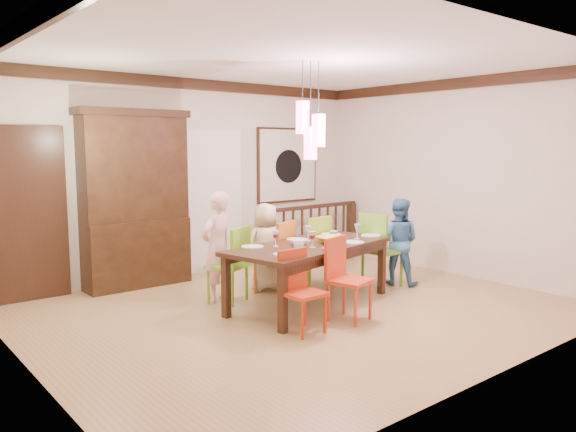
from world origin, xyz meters
TOP-DOWN VIEW (x-y plane):
  - floor at (0.00, 0.00)m, footprint 6.00×6.00m
  - ceiling at (0.00, 0.00)m, footprint 6.00×6.00m
  - wall_back at (0.00, 2.50)m, footprint 6.00×0.00m
  - wall_left at (-3.00, 0.00)m, footprint 0.00×5.00m
  - wall_right at (3.00, 0.00)m, footprint 0.00×5.00m
  - crown_molding at (0.00, 0.00)m, footprint 6.00×5.00m
  - panel_door at (-2.40, 2.45)m, footprint 1.04×0.07m
  - white_doorway at (0.35, 2.46)m, footprint 0.97×0.05m
  - painting at (1.80, 2.46)m, footprint 1.25×0.06m
  - pendant_cluster at (0.21, 0.08)m, footprint 0.27×0.21m
  - dining_table at (0.21, 0.08)m, footprint 2.33×1.40m
  - chair_far_left at (-0.49, 0.83)m, footprint 0.57×0.57m
  - chair_far_mid at (0.22, 0.82)m, footprint 0.55×0.55m
  - chair_far_right at (0.84, 0.81)m, footprint 0.48×0.48m
  - chair_near_left at (-0.52, -0.65)m, footprint 0.40×0.40m
  - chair_near_mid at (0.14, -0.66)m, footprint 0.51×0.51m
  - chair_end_right at (1.58, 0.14)m, footprint 0.49×0.49m
  - china_hutch at (-1.01, 2.30)m, footprint 1.53×0.46m
  - balustrade at (1.88, 1.95)m, footprint 2.12×0.18m
  - person_far_left at (-0.56, 0.94)m, footprint 0.58×0.47m
  - person_far_mid at (0.22, 0.99)m, footprint 0.61×0.43m
  - person_end_right at (1.84, 0.08)m, footprint 0.68×0.73m
  - serving_bowl at (0.45, -0.03)m, footprint 0.38×0.38m
  - small_bowl at (0.05, 0.11)m, footprint 0.25×0.25m
  - cup_left at (-0.16, -0.14)m, footprint 0.14×0.14m
  - cup_right at (0.73, 0.22)m, footprint 0.10×0.10m
  - plate_far_left at (-0.46, 0.34)m, footprint 0.26×0.26m
  - plate_far_mid at (0.27, 0.40)m, footprint 0.26×0.26m
  - plate_far_right at (0.88, 0.43)m, footprint 0.26×0.26m
  - plate_near_left at (-0.46, -0.27)m, footprint 0.26×0.26m
  - plate_near_mid at (0.67, -0.19)m, footprint 0.26×0.26m
  - plate_end_right at (1.22, 0.03)m, footprint 0.26×0.26m
  - wine_glass_a at (-0.22, 0.21)m, footprint 0.08×0.08m
  - wine_glass_b at (0.34, 0.26)m, footprint 0.08×0.08m
  - wine_glass_c at (0.07, -0.11)m, footprint 0.08×0.08m
  - wine_glass_d at (0.91, -0.02)m, footprint 0.08×0.08m
  - napkin at (0.16, -0.33)m, footprint 0.18×0.14m

SIDE VIEW (x-z plane):
  - floor at x=0.00m, z-range 0.00..0.00m
  - chair_near_left at x=-0.52m, z-range 0.06..0.92m
  - balustrade at x=1.88m, z-range 0.02..0.98m
  - chair_near_mid at x=0.14m, z-range 0.07..0.99m
  - chair_far_left at x=-0.49m, z-range 0.07..1.01m
  - chair_far_mid at x=0.22m, z-range 0.07..1.02m
  - chair_far_right at x=0.84m, z-range 0.07..1.05m
  - person_far_mid at x=0.22m, z-range 0.00..1.17m
  - chair_end_right at x=1.58m, z-range 0.07..1.10m
  - person_end_right at x=1.84m, z-range 0.00..1.21m
  - dining_table at x=0.21m, z-range 0.29..1.04m
  - person_far_left at x=-0.56m, z-range 0.00..1.37m
  - plate_far_left at x=-0.46m, z-range 0.75..0.76m
  - plate_far_mid at x=0.27m, z-range 0.75..0.76m
  - plate_far_right at x=0.88m, z-range 0.75..0.76m
  - plate_near_left at x=-0.46m, z-range 0.75..0.76m
  - plate_near_mid at x=0.67m, z-range 0.75..0.76m
  - plate_end_right at x=1.22m, z-range 0.75..0.76m
  - napkin at x=0.16m, z-range 0.75..0.76m
  - small_bowl at x=0.05m, z-range 0.75..0.82m
  - serving_bowl at x=0.45m, z-range 0.75..0.83m
  - cup_left at x=-0.16m, z-range 0.75..0.84m
  - cup_right at x=0.73m, z-range 0.75..0.84m
  - wine_glass_a at x=-0.22m, z-range 0.75..0.94m
  - wine_glass_b at x=0.34m, z-range 0.75..0.94m
  - wine_glass_c at x=0.07m, z-range 0.75..0.94m
  - wine_glass_d at x=0.91m, z-range 0.75..0.94m
  - panel_door at x=-2.40m, z-range -0.07..2.17m
  - white_doorway at x=0.35m, z-range -0.06..2.16m
  - china_hutch at x=-1.01m, z-range 0.00..2.41m
  - wall_back at x=0.00m, z-range -1.55..4.45m
  - wall_left at x=-3.00m, z-range -1.05..3.95m
  - wall_right at x=3.00m, z-range -1.05..3.95m
  - painting at x=1.80m, z-range 0.97..2.22m
  - pendant_cluster at x=0.21m, z-range 1.54..2.68m
  - crown_molding at x=0.00m, z-range 2.74..2.90m
  - ceiling at x=0.00m, z-range 2.90..2.90m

